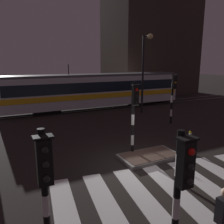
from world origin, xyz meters
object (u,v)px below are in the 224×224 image
traffic_light_median_centre (134,108)px  traffic_light_corner_near_left (45,184)px  bollard_island_edge (190,142)px  pedestrian_waiting_at_kerb (223,222)px  tram (96,90)px  traffic_light_corner_far_right (173,91)px  traffic_light_kerb_mid_left (181,186)px  street_lamp_trackside_right (145,64)px

traffic_light_median_centre → traffic_light_corner_near_left: bearing=-136.1°
bollard_island_edge → pedestrian_waiting_at_kerb: bearing=-128.1°
traffic_light_corner_near_left → tram: size_ratio=0.18×
traffic_light_corner_far_right → tram: bearing=109.7°
tram → pedestrian_waiting_at_kerb: (-4.10, -17.35, -0.87)m
bollard_island_edge → traffic_light_corner_near_left: bearing=-153.4°
bollard_island_edge → traffic_light_median_centre: bearing=160.1°
pedestrian_waiting_at_kerb → traffic_light_kerb_mid_left: bearing=-179.9°
traffic_light_median_centre → bollard_island_edge: bearing=-19.9°
traffic_light_kerb_mid_left → pedestrian_waiting_at_kerb: traffic_light_kerb_mid_left is taller
pedestrian_waiting_at_kerb → traffic_light_corner_near_left: bearing=161.5°
traffic_light_kerb_mid_left → traffic_light_median_centre: (2.60, 5.93, 0.21)m
traffic_light_corner_far_right → traffic_light_kerb_mid_left: traffic_light_corner_far_right is taller
tram → pedestrian_waiting_at_kerb: size_ratio=10.21×
traffic_light_kerb_mid_left → street_lamp_trackside_right: 15.89m
traffic_light_corner_near_left → traffic_light_kerb_mid_left: (2.29, -1.22, -0.00)m
tram → bollard_island_edge: 12.43m
traffic_light_corner_near_left → street_lamp_trackside_right: (10.51, 12.22, 2.10)m
traffic_light_kerb_mid_left → pedestrian_waiting_at_kerb: (1.33, 0.00, -1.22)m
traffic_light_corner_near_left → traffic_light_kerb_mid_left: size_ratio=1.00×
traffic_light_median_centre → street_lamp_trackside_right: size_ratio=0.53×
traffic_light_corner_near_left → bollard_island_edge: 8.55m
bollard_island_edge → traffic_light_corner_far_right: bearing=58.3°
traffic_light_median_centre → pedestrian_waiting_at_kerb: bearing=-102.1°
traffic_light_corner_far_right → traffic_light_kerb_mid_left: 12.69m
pedestrian_waiting_at_kerb → bollard_island_edge: pedestrian_waiting_at_kerb is taller
traffic_light_corner_far_right → bollard_island_edge: 5.86m
traffic_light_median_centre → bollard_island_edge: size_ratio=3.15×
street_lamp_trackside_right → tram: bearing=125.5°
traffic_light_corner_near_left → street_lamp_trackside_right: street_lamp_trackside_right is taller
traffic_light_corner_far_right → pedestrian_waiting_at_kerb: bearing=-125.1°
traffic_light_corner_far_right → tram: (-2.73, 7.63, -0.60)m
traffic_light_median_centre → traffic_light_corner_far_right: bearing=34.3°
street_lamp_trackside_right → tram: size_ratio=0.37×
traffic_light_median_centre → street_lamp_trackside_right: bearing=53.2°
pedestrian_waiting_at_kerb → bollard_island_edge: (3.90, 4.97, -0.32)m
traffic_light_kerb_mid_left → pedestrian_waiting_at_kerb: bearing=0.1°
traffic_light_median_centre → pedestrian_waiting_at_kerb: traffic_light_median_centre is taller
pedestrian_waiting_at_kerb → bollard_island_edge: size_ratio=1.54×
traffic_light_kerb_mid_left → traffic_light_corner_near_left: bearing=152.0°
traffic_light_corner_near_left → traffic_light_corner_far_right: traffic_light_corner_far_right is taller
traffic_light_corner_far_right → tram: 8.13m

